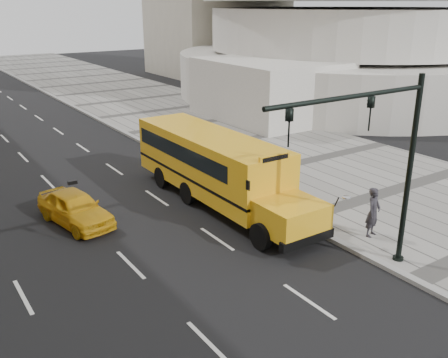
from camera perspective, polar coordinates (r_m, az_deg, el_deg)
ground at (r=21.98m, az=-13.54°, el=-3.48°), size 140.00×140.00×0.00m
sidewalk_museum at (r=28.06m, az=9.89°, el=2.01°), size 12.00×140.00×0.15m
curb_museum at (r=24.46m, az=-0.38°, el=-0.33°), size 0.30×140.00×0.15m
school_bus at (r=21.82m, az=-1.24°, el=1.86°), size 2.96×11.56×3.19m
taxi_near at (r=20.71m, az=-16.65°, el=-3.18°), size 2.34×4.23×1.36m
pedestrian at (r=19.22m, az=16.69°, el=-3.64°), size 0.79×0.63×1.89m
traffic_signal at (r=15.64m, az=17.70°, el=2.62°), size 6.18×0.36×6.40m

